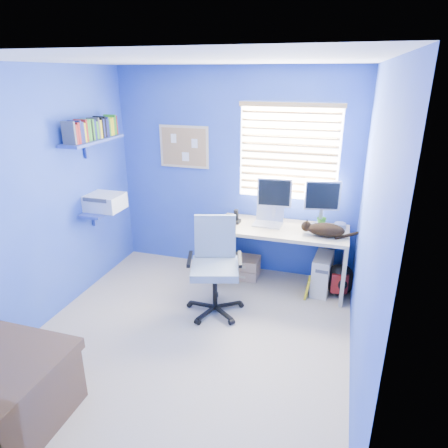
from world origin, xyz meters
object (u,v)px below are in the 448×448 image
(cat, at_px, (326,230))
(tower_pc, at_px, (322,273))
(office_chair, at_px, (215,278))
(desk, at_px, (280,257))
(laptop, at_px, (268,216))

(cat, height_order, tower_pc, cat)
(tower_pc, distance_m, office_chair, 1.31)
(desk, height_order, cat, cat)
(laptop, xyz_separation_m, tower_pc, (0.67, -0.04, -0.62))
(desk, height_order, laptop, laptop)
(cat, relative_size, office_chair, 0.40)
(cat, height_order, office_chair, office_chair)
(desk, bearing_deg, tower_pc, 0.44)
(tower_pc, xyz_separation_m, office_chair, (-1.07, -0.73, 0.15))
(laptop, bearing_deg, cat, -11.66)
(laptop, height_order, cat, laptop)
(office_chair, bearing_deg, tower_pc, 34.36)
(cat, relative_size, tower_pc, 0.90)
(laptop, bearing_deg, office_chair, -115.92)
(cat, bearing_deg, desk, 171.61)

